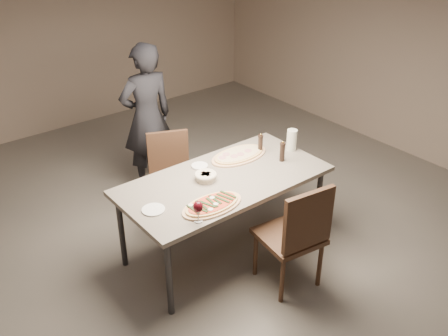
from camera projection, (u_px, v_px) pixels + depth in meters
room at (224, 107)px, 3.92m from camera, size 7.00×7.00×7.00m
dining_table at (224, 184)px, 4.26m from camera, size 1.80×0.90×0.75m
zucchini_pizza at (212, 205)px, 3.85m from camera, size 0.53×0.29×0.05m
ham_pizza at (239, 155)px, 4.58m from camera, size 0.58×0.32×0.04m
bread_basket at (206, 176)px, 4.19m from camera, size 0.19×0.19×0.07m
oil_dish at (200, 166)px, 4.41m from camera, size 0.15×0.15×0.02m
pepper_mill_left at (260, 143)px, 4.62m from camera, size 0.05×0.05×0.19m
pepper_mill_right at (282, 152)px, 4.46m from camera, size 0.05×0.05×0.20m
carafe at (292, 140)px, 4.66m from camera, size 0.10×0.10×0.20m
wine_glass at (198, 208)px, 3.63m from camera, size 0.08×0.08×0.17m
side_plate at (153, 210)px, 3.81m from camera, size 0.18×0.18×0.01m
chair_near at (297, 232)px, 3.90m from camera, size 0.52×0.52×0.98m
chair_far at (171, 172)px, 4.83m from camera, size 0.55×0.55×0.89m
diner at (147, 118)px, 5.24m from camera, size 0.61×0.43×1.60m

